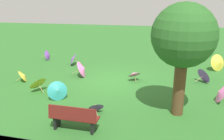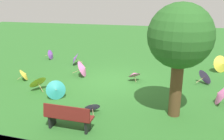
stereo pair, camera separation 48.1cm
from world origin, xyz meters
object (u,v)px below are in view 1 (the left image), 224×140
(parasol_pink_1, at_px, (220,92))
(park_bench, at_px, (74,118))
(parasol_purple_2, at_px, (205,75))
(parasol_yellow_2, at_px, (24,75))
(parasol_purple_3, at_px, (96,106))
(parasol_yellow_1, at_px, (219,63))
(parasol_yellow_3, at_px, (37,82))
(shade_tree, at_px, (184,37))
(parasol_purple_5, at_px, (48,55))
(parasol_teal_0, at_px, (57,91))
(parasol_pink_2, at_px, (83,69))
(parasol_pink_0, at_px, (134,74))
(parasol_purple_4, at_px, (72,59))

(parasol_pink_1, bearing_deg, park_bench, 30.56)
(parasol_purple_2, relative_size, parasol_yellow_2, 1.18)
(parasol_purple_3, relative_size, parasol_yellow_1, 0.69)
(parasol_yellow_3, bearing_deg, shade_tree, 169.18)
(parasol_yellow_1, distance_m, parasol_purple_5, 10.37)
(parasol_purple_2, bearing_deg, parasol_purple_3, 41.09)
(parasol_teal_0, relative_size, parasol_purple_2, 1.04)
(parasol_yellow_2, bearing_deg, parasol_purple_3, 148.37)
(parasol_pink_2, bearing_deg, parasol_pink_0, 176.55)
(park_bench, height_order, shade_tree, shade_tree)
(parasol_teal_0, relative_size, parasol_purple_3, 1.29)
(parasol_yellow_1, xyz_separation_m, parasol_yellow_3, (8.73, 4.43, -0.06))
(parasol_yellow_1, distance_m, parasol_yellow_2, 10.53)
(parasol_purple_5, bearing_deg, parasol_pink_2, 138.80)
(parasol_teal_0, bearing_deg, parasol_yellow_1, -145.51)
(shade_tree, height_order, parasol_yellow_1, shade_tree)
(parasol_purple_4, relative_size, parasol_pink_1, 0.95)
(park_bench, bearing_deg, parasol_yellow_1, -129.65)
(parasol_yellow_2, height_order, parasol_yellow_3, parasol_yellow_3)
(parasol_purple_2, height_order, parasol_yellow_3, parasol_purple_2)
(parasol_purple_2, height_order, parasol_yellow_2, parasol_purple_2)
(shade_tree, height_order, parasol_purple_2, shade_tree)
(park_bench, relative_size, parasol_pink_2, 1.75)
(parasol_purple_4, relative_size, parasol_purple_5, 1.37)
(parasol_pink_0, distance_m, parasol_yellow_2, 5.52)
(parasol_pink_0, bearing_deg, parasol_purple_5, -26.44)
(parasol_teal_0, distance_m, parasol_yellow_2, 3.05)
(parasol_teal_0, bearing_deg, parasol_pink_2, -94.82)
(parasol_yellow_1, xyz_separation_m, parasol_purple_4, (8.44, 0.28, -0.10))
(park_bench, xyz_separation_m, parasol_yellow_2, (3.89, -3.97, -0.16))
(parasol_pink_0, xyz_separation_m, parasol_purple_2, (-3.45, -0.32, 0.03))
(shade_tree, xyz_separation_m, parasol_pink_0, (1.87, -3.23, -2.51))
(park_bench, distance_m, parasol_yellow_1, 9.53)
(parasol_purple_4, distance_m, parasol_purple_5, 2.08)
(parasol_yellow_1, bearing_deg, parasol_purple_5, -2.95)
(parasol_yellow_2, distance_m, parasol_pink_1, 9.12)
(parasol_purple_2, bearing_deg, parasol_yellow_3, 17.40)
(parasol_yellow_3, bearing_deg, parasol_teal_0, 149.79)
(parasol_teal_0, height_order, parasol_yellow_2, parasol_teal_0)
(shade_tree, relative_size, parasol_yellow_3, 3.99)
(parasol_yellow_2, bearing_deg, parasol_purple_5, -84.33)
(parasol_purple_4, bearing_deg, parasol_teal_0, 101.01)
(parasol_yellow_2, relative_size, parasol_purple_5, 1.20)
(parasol_pink_0, bearing_deg, parasol_yellow_2, 10.60)
(parasol_purple_4, distance_m, parasol_pink_2, 2.26)
(shade_tree, xyz_separation_m, parasol_yellow_2, (7.29, -2.21, -2.56))
(parasol_teal_0, xyz_separation_m, parasol_pink_2, (-0.25, -2.95, 0.04))
(parasol_yellow_2, bearing_deg, parasol_yellow_3, 139.59)
(parasol_purple_3, bearing_deg, parasol_purple_5, -54.41)
(parasol_yellow_3, bearing_deg, parasol_purple_5, -71.83)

